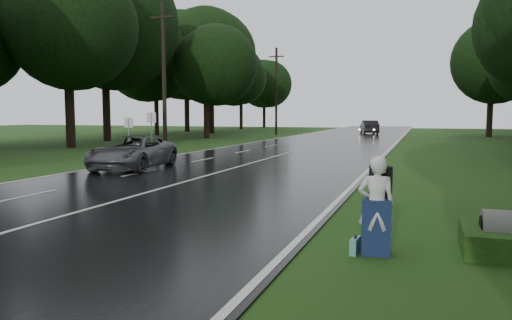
% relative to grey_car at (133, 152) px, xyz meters
% --- Properties ---
extents(ground, '(160.00, 160.00, 0.00)m').
position_rel_grey_car_xyz_m(ground, '(4.13, -9.24, -0.77)').
color(ground, '#204414').
rests_on(ground, ground).
extents(road, '(12.00, 140.00, 0.04)m').
position_rel_grey_car_xyz_m(road, '(4.13, 10.76, -0.75)').
color(road, black).
rests_on(road, ground).
extents(lane_center, '(0.12, 140.00, 0.01)m').
position_rel_grey_car_xyz_m(lane_center, '(4.13, 10.76, -0.73)').
color(lane_center, silver).
rests_on(lane_center, road).
extents(grey_car, '(3.09, 5.53, 1.46)m').
position_rel_grey_car_xyz_m(grey_car, '(0.00, 0.00, 0.00)').
color(grey_car, '#4B4D50').
rests_on(grey_car, road).
extents(far_car, '(2.91, 5.29, 1.65)m').
position_rel_grey_car_xyz_m(far_car, '(5.81, 41.72, 0.10)').
color(far_car, black).
rests_on(far_car, road).
extents(hitchhiker, '(0.69, 0.64, 1.74)m').
position_rel_grey_car_xyz_m(hitchhiker, '(11.42, -9.77, 0.04)').
color(hitchhiker, silver).
rests_on(hitchhiker, ground).
extents(suitcase, '(0.15, 0.41, 0.28)m').
position_rel_grey_car_xyz_m(suitcase, '(11.08, -9.84, -0.63)').
color(suitcase, teal).
rests_on(suitcase, ground).
extents(utility_pole_mid, '(1.80, 0.28, 9.82)m').
position_rel_grey_car_xyz_m(utility_pole_mid, '(-4.37, 10.42, -0.77)').
color(utility_pole_mid, black).
rests_on(utility_pole_mid, ground).
extents(utility_pole_far, '(1.80, 0.28, 10.15)m').
position_rel_grey_car_xyz_m(utility_pole_far, '(-4.37, 36.25, -0.77)').
color(utility_pole_far, black).
rests_on(utility_pole_far, ground).
extents(road_sign_a, '(0.54, 0.10, 2.25)m').
position_rel_grey_car_xyz_m(road_sign_a, '(-3.07, 4.29, -0.77)').
color(road_sign_a, white).
rests_on(road_sign_a, ground).
extents(road_sign_b, '(0.61, 0.10, 2.55)m').
position_rel_grey_car_xyz_m(road_sign_b, '(-3.07, 6.59, -0.77)').
color(road_sign_b, white).
rests_on(road_sign_b, ground).
extents(tree_left_d, '(10.21, 10.21, 15.96)m').
position_rel_grey_car_xyz_m(tree_left_d, '(-12.40, 10.69, -0.77)').
color(tree_left_d, black).
rests_on(tree_left_d, ground).
extents(tree_left_e, '(8.29, 8.29, 12.95)m').
position_rel_grey_car_xyz_m(tree_left_e, '(-8.75, 26.36, -0.77)').
color(tree_left_e, black).
rests_on(tree_left_e, ground).
extents(tree_left_f, '(10.85, 10.85, 16.95)m').
position_rel_grey_car_xyz_m(tree_left_f, '(-13.50, 38.01, -0.77)').
color(tree_left_f, black).
rests_on(tree_left_f, ground).
extents(tree_right_f, '(8.85, 8.85, 13.83)m').
position_rel_grey_car_xyz_m(tree_right_f, '(18.73, 38.79, -0.77)').
color(tree_right_f, black).
rests_on(tree_right_f, ground).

